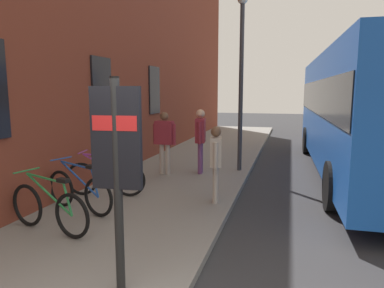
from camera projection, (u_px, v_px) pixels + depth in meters
ground at (285, 192)px, 8.32m from camera, size 60.00×60.00×0.00m
sidewalk_pavement at (195, 166)px, 10.95m from camera, size 24.00×3.50×0.12m
station_facade at (144, 21)px, 11.75m from camera, size 22.00×0.65×9.39m
bicycle_by_door at (49, 209)px, 5.59m from camera, size 0.58×1.74×0.97m
bicycle_leaning_wall at (79, 191)px, 6.56m from camera, size 0.67×1.71×0.97m
bicycle_beside_lamp at (106, 178)px, 7.55m from camera, size 0.51×1.75×0.97m
transit_info_sign at (117, 152)px, 3.75m from camera, size 0.14×0.56×2.40m
city_bus at (364, 108)px, 9.67m from camera, size 10.57×2.88×3.35m
pedestrian_by_facade at (164, 137)px, 9.42m from camera, size 0.25×0.64×1.70m
pedestrian_near_bus at (216, 156)px, 7.02m from camera, size 0.59×0.30×1.55m
pedestrian_crossing_street at (200, 135)px, 9.56m from camera, size 0.66×0.33×1.76m
street_lamp at (241, 68)px, 9.63m from camera, size 0.28×0.28×4.83m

